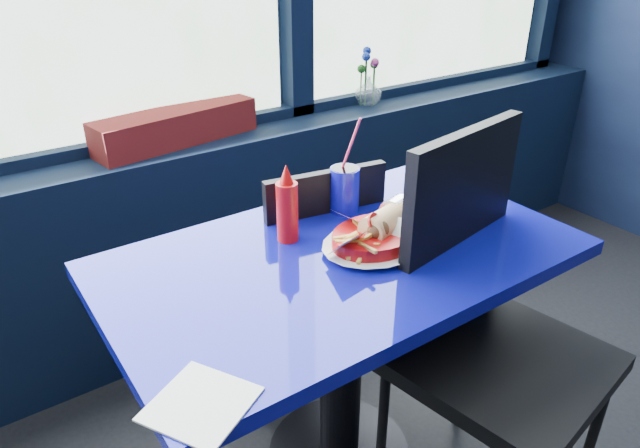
% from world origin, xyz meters
% --- Properties ---
extents(window_sill, '(5.00, 0.26, 0.80)m').
position_xyz_m(window_sill, '(0.00, 2.87, 0.40)').
color(window_sill, black).
rests_on(window_sill, ground).
extents(near_table, '(1.20, 0.70, 0.75)m').
position_xyz_m(near_table, '(0.30, 2.00, 0.57)').
color(near_table, black).
rests_on(near_table, ground).
extents(chair_near_front, '(0.55, 0.55, 1.05)m').
position_xyz_m(chair_near_front, '(0.56, 1.75, 0.61)').
color(chair_near_front, black).
rests_on(chair_near_front, ground).
extents(chair_near_back, '(0.45, 0.46, 0.88)m').
position_xyz_m(chair_near_back, '(0.38, 2.32, 0.50)').
color(chair_near_back, black).
rests_on(chair_near_back, ground).
extents(planter_box, '(0.61, 0.24, 0.12)m').
position_xyz_m(planter_box, '(0.23, 2.89, 0.86)').
color(planter_box, maroon).
rests_on(planter_box, window_sill).
extents(flower_vase, '(0.12, 0.13, 0.24)m').
position_xyz_m(flower_vase, '(1.10, 2.89, 0.87)').
color(flower_vase, silver).
rests_on(flower_vase, window_sill).
extents(food_basket, '(0.29, 0.29, 0.10)m').
position_xyz_m(food_basket, '(0.39, 1.97, 0.79)').
color(food_basket, '#B20B0C').
rests_on(food_basket, near_table).
extents(ketchup_bottle, '(0.06, 0.06, 0.21)m').
position_xyz_m(ketchup_bottle, '(0.22, 2.14, 0.84)').
color(ketchup_bottle, '#B20B0C').
rests_on(ketchup_bottle, near_table).
extents(soda_cup, '(0.08, 0.08, 0.28)m').
position_xyz_m(soda_cup, '(0.44, 2.19, 0.82)').
color(soda_cup, '#0E0D96').
rests_on(soda_cup, near_table).
extents(napkin, '(0.22, 0.22, 0.00)m').
position_xyz_m(napkin, '(-0.22, 1.72, 0.75)').
color(napkin, white).
rests_on(napkin, near_table).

